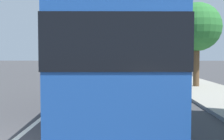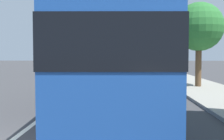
# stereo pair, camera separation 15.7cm
# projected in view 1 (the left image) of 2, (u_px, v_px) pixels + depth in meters

# --- Properties ---
(sidewalk_curb) EXTENTS (110.00, 3.60, 0.14)m
(sidewalk_curb) POSITION_uv_depth(u_px,v_px,m) (210.00, 92.00, 15.73)
(sidewalk_curb) COLOR gray
(sidewalk_curb) RESTS_ON ground
(lane_divider_line) EXTENTS (110.00, 0.16, 0.01)m
(lane_divider_line) POSITION_uv_depth(u_px,v_px,m) (74.00, 93.00, 15.95)
(lane_divider_line) COLOR silver
(lane_divider_line) RESTS_ON ground
(coach_bus) EXTENTS (10.66, 2.94, 3.17)m
(coach_bus) POSITION_uv_depth(u_px,v_px,m) (112.00, 63.00, 9.85)
(coach_bus) COLOR #1E4C9E
(coach_bus) RESTS_ON ground
(car_oncoming) EXTENTS (4.23, 2.17, 1.43)m
(car_oncoming) POSITION_uv_depth(u_px,v_px,m) (79.00, 68.00, 30.99)
(car_oncoming) COLOR gold
(car_oncoming) RESTS_ON ground
(car_ahead_same_lane) EXTENTS (4.37, 2.03, 1.52)m
(car_ahead_same_lane) POSITION_uv_depth(u_px,v_px,m) (83.00, 65.00, 43.58)
(car_ahead_same_lane) COLOR silver
(car_ahead_same_lane) RESTS_ON ground
(roadside_tree_mid_block) EXTENTS (3.11, 3.11, 5.51)m
(roadside_tree_mid_block) POSITION_uv_depth(u_px,v_px,m) (197.00, 27.00, 17.91)
(roadside_tree_mid_block) COLOR brown
(roadside_tree_mid_block) RESTS_ON ground
(utility_pole) EXTENTS (0.22, 0.22, 7.29)m
(utility_pole) POSITION_uv_depth(u_px,v_px,m) (183.00, 38.00, 24.09)
(utility_pole) COLOR slate
(utility_pole) RESTS_ON ground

